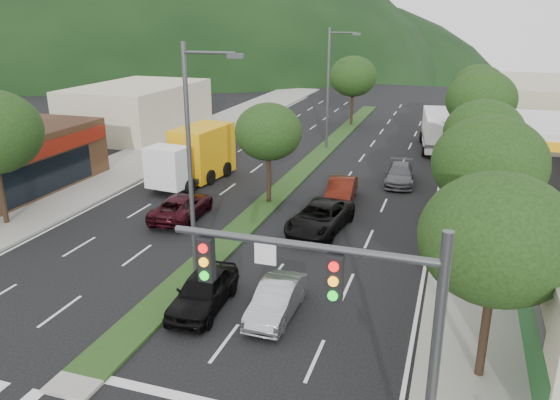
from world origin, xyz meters
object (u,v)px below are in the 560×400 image
(streetlight_mid, at_px, (330,83))
(car_queue_d, at_px, (320,217))
(tree_r_b, at_px, (489,164))
(car_queue_c, at_px, (341,190))
(suv_maroon, at_px, (182,206))
(motorhome, at_px, (438,130))
(traffic_signal, at_px, (363,324))
(car_queue_b, at_px, (400,174))
(tree_med_far, at_px, (353,76))
(tree_r_c, at_px, (484,133))
(tree_r_d, at_px, (481,100))
(car_queue_a, at_px, (203,291))
(tree_r_a, at_px, (498,239))
(sedan_silver, at_px, (277,300))
(tree_r_e, at_px, (478,87))
(tree_med_near, at_px, (268,132))
(box_truck, at_px, (196,157))
(streetlight_near, at_px, (193,152))

(streetlight_mid, height_order, car_queue_d, streetlight_mid)
(tree_r_b, height_order, car_queue_c, tree_r_b)
(tree_r_b, distance_m, car_queue_c, 11.71)
(suv_maroon, height_order, motorhome, motorhome)
(traffic_signal, bearing_deg, car_queue_b, 94.09)
(streetlight_mid, distance_m, car_queue_d, 19.44)
(traffic_signal, height_order, tree_med_far, tree_med_far)
(tree_r_c, bearing_deg, suv_maroon, -159.06)
(tree_r_d, distance_m, car_queue_a, 27.16)
(car_queue_b, bearing_deg, streetlight_mid, 125.42)
(tree_r_a, height_order, suv_maroon, tree_r_a)
(tree_r_c, bearing_deg, tree_r_b, -90.00)
(tree_r_c, height_order, suv_maroon, tree_r_c)
(sedan_silver, xyz_separation_m, suv_maroon, (-8.44, 8.33, 0.04))
(tree_r_b, height_order, car_queue_b, tree_r_b)
(motorhome, bearing_deg, car_queue_b, -105.50)
(tree_r_d, height_order, tree_r_e, tree_r_d)
(tree_r_e, relative_size, tree_med_near, 1.11)
(traffic_signal, relative_size, suv_maroon, 1.39)
(sedan_silver, height_order, box_truck, box_truck)
(tree_r_d, xyz_separation_m, motorhome, (-3.00, 5.88, -3.54))
(traffic_signal, bearing_deg, tree_med_far, 101.22)
(car_queue_d, xyz_separation_m, motorhome, (4.90, 21.31, 0.90))
(sedan_silver, bearing_deg, suv_maroon, 135.50)
(tree_med_far, xyz_separation_m, sedan_silver, (4.65, -38.38, -4.34))
(tree_r_e, height_order, car_queue_d, tree_r_e)
(tree_r_c, height_order, tree_r_e, tree_r_e)
(tree_r_d, distance_m, tree_med_far, 18.44)
(tree_r_e, relative_size, car_queue_c, 1.50)
(streetlight_near, relative_size, car_queue_d, 1.86)
(tree_r_b, xyz_separation_m, tree_med_far, (-12.00, 32.00, -0.03))
(tree_r_b, relative_size, tree_r_c, 1.07)
(car_queue_b, bearing_deg, tree_r_a, -80.91)
(tree_r_a, xyz_separation_m, tree_med_far, (-12.00, 40.00, 0.19))
(tree_r_a, relative_size, box_truck, 0.87)
(tree_r_a, relative_size, tree_r_d, 0.93)
(tree_r_c, relative_size, car_queue_d, 1.21)
(sedan_silver, height_order, car_queue_c, car_queue_c)
(streetlight_mid, bearing_deg, tree_r_e, 30.69)
(car_queue_c, bearing_deg, tree_r_d, 48.90)
(tree_r_d, bearing_deg, tree_med_near, -135.00)
(traffic_signal, height_order, suv_maroon, traffic_signal)
(streetlight_mid, bearing_deg, car_queue_c, -73.49)
(tree_r_c, xyz_separation_m, tree_r_d, (0.00, 10.00, 0.43))
(streetlight_mid, height_order, box_truck, streetlight_mid)
(motorhome, bearing_deg, tree_r_a, -90.90)
(tree_r_d, height_order, suv_maroon, tree_r_d)
(tree_r_a, bearing_deg, car_queue_a, 173.11)
(tree_r_e, bearing_deg, car_queue_b, -107.41)
(streetlight_near, bearing_deg, tree_r_e, 69.77)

